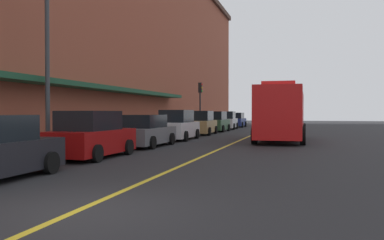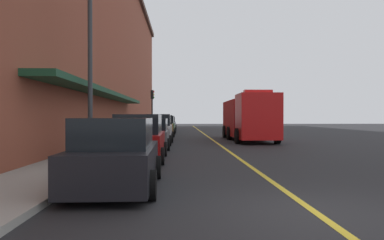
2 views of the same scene
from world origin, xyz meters
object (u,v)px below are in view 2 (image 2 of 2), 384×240
parked_car_2 (152,134)px  parked_car_3 (159,129)px  parked_car_6 (168,124)px  parked_car_4 (163,127)px  parking_meter_2 (156,122)px  parking_meter_0 (150,124)px  parked_car_7 (169,124)px  parked_car_0 (116,156)px  parked_car_1 (140,139)px  traffic_light_near (152,103)px  parked_car_5 (166,125)px  street_lamp_left (90,48)px  parking_meter_1 (151,124)px  fire_truck (248,118)px

parked_car_2 → parked_car_3: parked_car_3 is taller
parked_car_6 → parked_car_4: bearing=177.5°
parked_car_3 → parking_meter_2: parked_car_3 is taller
parked_car_6 → parking_meter_0: size_ratio=3.20×
parked_car_7 → parking_meter_0: size_ratio=3.53×
parked_car_0 → parked_car_1: parked_car_1 is taller
parked_car_3 → traffic_light_near: traffic_light_near is taller
parked_car_3 → parking_meter_0: bearing=8.0°
parked_car_5 → traffic_light_near: (-1.40, -0.32, 2.30)m
parked_car_5 → parked_car_7: (-0.05, 11.83, -0.05)m
parked_car_2 → parked_car_5: (0.08, 17.03, 0.08)m
parked_car_4 → parking_meter_0: parked_car_4 is taller
parked_car_6 → parking_meter_2: parked_car_6 is taller
street_lamp_left → parked_car_2: bearing=70.1°
parked_car_6 → parking_meter_2: size_ratio=3.20×
parking_meter_2 → parked_car_3: bearing=-85.5°
parking_meter_2 → parked_car_2: bearing=-86.6°
parked_car_4 → traffic_light_near: size_ratio=1.06×
parked_car_6 → parked_car_5: bearing=178.1°
parked_car_4 → parked_car_6: parked_car_4 is taller
parking_meter_1 → parking_meter_2: 7.77m
parked_car_1 → parked_car_3: (0.10, 10.87, 0.04)m
parked_car_7 → street_lamp_left: 34.59m
parked_car_2 → parked_car_5: bearing=-0.2°
parked_car_5 → parking_meter_2: size_ratio=3.32×
parked_car_3 → parked_car_6: 17.23m
parking_meter_2 → parked_car_0: bearing=-87.7°
traffic_light_near → parked_car_4: bearing=-75.1°
parked_car_5 → parked_car_0: bearing=-179.7°
parked_car_1 → parking_meter_1: bearing=3.3°
fire_truck → street_lamp_left: street_lamp_left is taller
parked_car_6 → street_lamp_left: size_ratio=0.61×
parked_car_0 → parking_meter_1: (-1.38, 26.30, 0.27)m
parked_car_1 → traffic_light_near: (-1.25, 22.15, 2.31)m
parked_car_5 → parked_car_6: bearing=0.7°
parked_car_0 → parking_meter_0: bearing=2.0°
parked_car_1 → parking_meter_2: size_ratio=3.31×
parked_car_2 → parking_meter_2: (-1.38, 23.20, 0.29)m
parked_car_1 → fire_truck: fire_truck is taller
parked_car_4 → street_lamp_left: bearing=171.3°
fire_truck → parked_car_1: bearing=-29.1°
parking_meter_2 → parked_car_5: bearing=-76.7°
parked_car_6 → traffic_light_near: size_ratio=0.99×
street_lamp_left → parking_meter_2: bearing=88.8°
parked_car_2 → parking_meter_1: size_ratio=3.51×
parked_car_7 → fire_truck: 23.45m
parked_car_6 → fire_truck: fire_truck is taller
parked_car_1 → parking_meter_2: (-1.31, 28.64, 0.21)m
parking_meter_2 → street_lamp_left: street_lamp_left is taller
traffic_light_near → parked_car_1: bearing=-86.8°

